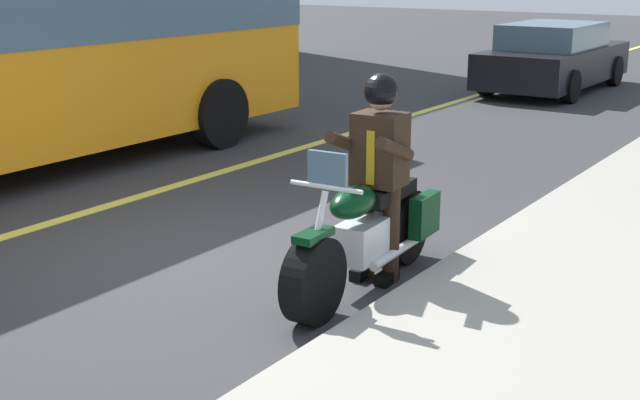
{
  "coord_description": "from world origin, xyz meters",
  "views": [
    {
      "loc": [
        5.33,
        4.97,
        2.58
      ],
      "look_at": [
        -0.04,
        1.29,
        0.75
      ],
      "focal_mm": 47.41,
      "sensor_mm": 36.0,
      "label": 1
    }
  ],
  "objects": [
    {
      "name": "rider_main",
      "position": [
        -0.48,
        1.57,
        1.04
      ],
      "size": [
        0.64,
        0.57,
        1.74
      ],
      "color": "black",
      "rests_on": "ground_plane"
    },
    {
      "name": "car_silver",
      "position": [
        -12.0,
        -1.01,
        0.69
      ],
      "size": [
        4.6,
        1.92,
        1.4
      ],
      "color": "black",
      "rests_on": "ground_plane"
    },
    {
      "name": "ground_plane",
      "position": [
        0.0,
        0.0,
        0.0
      ],
      "size": [
        80.0,
        80.0,
        0.0
      ],
      "primitive_type": "plane",
      "color": "#333335"
    },
    {
      "name": "motorcycle_main",
      "position": [
        -0.29,
        1.59,
        0.45
      ],
      "size": [
        2.22,
        0.68,
        1.26
      ],
      "color": "black",
      "rests_on": "ground_plane"
    },
    {
      "name": "lane_center_stripe",
      "position": [
        0.0,
        -2.0,
        0.01
      ],
      "size": [
        60.0,
        0.16,
        0.01
      ],
      "primitive_type": "cube",
      "color": "#E5DB4C",
      "rests_on": "ground_plane"
    }
  ]
}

